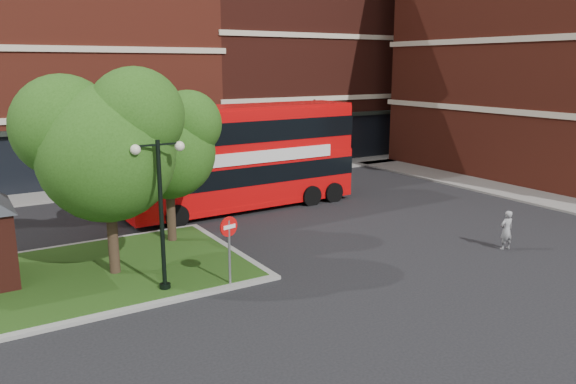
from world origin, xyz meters
TOP-DOWN VIEW (x-y plane):
  - ground at (0.00, 0.00)m, footprint 120.00×120.00m
  - pavement_far at (0.00, 16.50)m, footprint 44.00×3.00m
  - pavement_side at (16.50, 2.00)m, footprint 3.00×28.00m
  - terrace_far_right at (14.00, 24.00)m, footprint 18.00×12.00m
  - traffic_island at (-8.00, 3.00)m, footprint 12.60×7.60m
  - tree_island_west at (-6.60, 2.58)m, footprint 5.40×4.71m
  - tree_island_east at (-3.58, 5.06)m, footprint 4.46×3.90m
  - lamp_island at (-5.50, 0.20)m, footprint 1.72×0.36m
  - lamp_far_left at (2.00, 14.50)m, footprint 1.72×0.36m
  - lamp_far_right at (10.00, 14.50)m, footprint 1.72×0.36m
  - bus at (1.61, 8.66)m, footprint 12.17×3.08m
  - woman at (7.64, -2.71)m, footprint 0.63×0.47m
  - car_silver at (0.36, 14.50)m, footprint 4.09×1.66m
  - car_white at (6.97, 16.00)m, footprint 4.82×2.10m
  - no_entry_sign at (-3.50, -0.50)m, footprint 0.67×0.19m

SIDE VIEW (x-z plane):
  - ground at x=0.00m, z-range 0.00..0.00m
  - pavement_far at x=0.00m, z-range 0.00..0.12m
  - pavement_side at x=16.50m, z-range 0.00..0.12m
  - traffic_island at x=-8.00m, z-range -0.01..0.14m
  - car_silver at x=0.36m, z-range 0.00..1.39m
  - car_white at x=6.97m, z-range 0.00..1.54m
  - woman at x=7.64m, z-range 0.00..1.60m
  - no_entry_sign at x=-3.50m, z-range 0.52..2.96m
  - lamp_island at x=-5.50m, z-range 0.33..5.33m
  - lamp_far_left at x=2.00m, z-range 0.33..5.33m
  - lamp_far_right at x=10.00m, z-range 0.33..5.33m
  - bus at x=1.61m, z-range 0.72..5.34m
  - tree_island_east at x=-3.58m, z-range 1.10..7.39m
  - tree_island_west at x=-6.60m, z-range 1.19..8.40m
  - terrace_far_right at x=14.00m, z-range 0.00..16.00m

